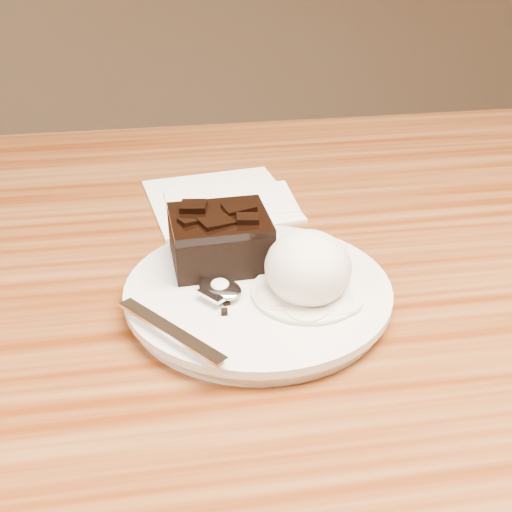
{
  "coord_description": "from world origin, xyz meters",
  "views": [
    {
      "loc": [
        -0.16,
        -0.51,
        1.06
      ],
      "look_at": [
        -0.09,
        -0.04,
        0.79
      ],
      "focal_mm": 47.8,
      "sensor_mm": 36.0,
      "label": 1
    }
  ],
  "objects": [
    {
      "name": "napkin",
      "position": [
        -0.1,
        0.15,
        0.75
      ],
      "size": [
        0.16,
        0.16,
        0.01
      ],
      "primitive_type": "cube",
      "rotation": [
        0.0,
        0.0,
        0.14
      ],
      "color": "white",
      "rests_on": "dining_table"
    },
    {
      "name": "crumb_a",
      "position": [
        -0.12,
        -0.08,
        0.77
      ],
      "size": [
        0.01,
        0.01,
        0.0
      ],
      "primitive_type": "cube",
      "rotation": [
        0.0,
        0.0,
        1.5
      ],
      "color": "black",
      "rests_on": "plate"
    },
    {
      "name": "crumb_b",
      "position": [
        -0.12,
        -0.07,
        0.77
      ],
      "size": [
        0.01,
        0.01,
        0.0
      ],
      "primitive_type": "cube",
      "rotation": [
        0.0,
        0.0,
        0.26
      ],
      "color": "black",
      "rests_on": "plate"
    },
    {
      "name": "ice_cream_scoop",
      "position": [
        -0.05,
        -0.07,
        0.79
      ],
      "size": [
        0.07,
        0.07,
        0.06
      ],
      "primitive_type": "ellipsoid",
      "color": "white",
      "rests_on": "plate"
    },
    {
      "name": "brownie",
      "position": [
        -0.11,
        -0.01,
        0.79
      ],
      "size": [
        0.08,
        0.07,
        0.04
      ],
      "primitive_type": "cube",
      "rotation": [
        0.0,
        0.0,
        0.05
      ],
      "color": "black",
      "rests_on": "plate"
    },
    {
      "name": "spoon",
      "position": [
        -0.12,
        -0.06,
        0.77
      ],
      "size": [
        0.12,
        0.14,
        0.01
      ],
      "primitive_type": null,
      "rotation": [
        0.0,
        0.0,
        0.66
      ],
      "color": "silver",
      "rests_on": "plate"
    },
    {
      "name": "plate",
      "position": [
        -0.09,
        -0.05,
        0.76
      ],
      "size": [
        0.22,
        0.22,
        0.02
      ],
      "primitive_type": "cylinder",
      "color": "silver",
      "rests_on": "dining_table"
    },
    {
      "name": "melt_puddle",
      "position": [
        -0.05,
        -0.07,
        0.77
      ],
      "size": [
        0.09,
        0.09,
        0.0
      ],
      "primitive_type": "cylinder",
      "color": "white",
      "rests_on": "plate"
    }
  ]
}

